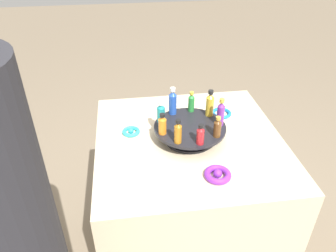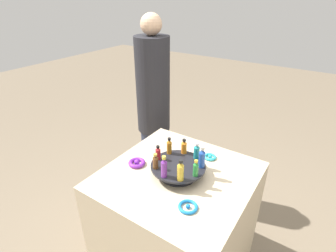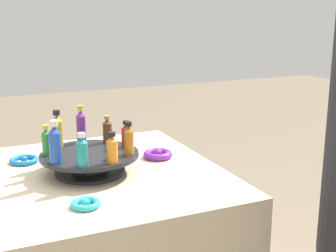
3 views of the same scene
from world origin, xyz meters
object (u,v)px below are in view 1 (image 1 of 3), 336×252
object	(u,v)px
display_stand	(190,131)
bottle_red	(200,135)
ribbon_bow_teal	(131,131)
bottle_purple	(221,113)
bottle_teal	(161,113)
bottle_amber	(178,132)
bottle_blue	(173,102)
ribbon_bow_purple	(218,174)
bottle_orange	(162,125)
bottle_brown	(217,127)
bottle_green	(191,102)
bottle_gold	(210,104)
ribbon_bow_blue	(221,113)

from	to	relation	value
display_stand	bottle_red	world-z (taller)	bottle_red
bottle_red	ribbon_bow_teal	world-z (taller)	bottle_red
bottle_purple	bottle_red	world-z (taller)	bottle_purple
bottle_teal	bottle_amber	xyz separation A→B (m)	(0.05, -0.16, 0.00)
bottle_amber	ribbon_bow_teal	xyz separation A→B (m)	(-0.18, 0.18, -0.11)
display_stand	bottle_blue	xyz separation A→B (m)	(-0.06, 0.11, 0.08)
bottle_blue	ribbon_bow_purple	size ratio (longest dim) A/B	1.26
bottle_orange	bottle_brown	bearing A→B (deg)	-13.43
bottle_blue	bottle_orange	xyz separation A→B (m)	(-0.06, -0.15, -0.02)
bottle_purple	bottle_blue	bearing A→B (deg)	146.57
bottle_green	ribbon_bow_teal	distance (m)	0.30
bottle_green	bottle_blue	size ratio (longest dim) A/B	0.75
bottle_red	ribbon_bow_teal	size ratio (longest dim) A/B	1.10
bottle_gold	ribbon_bow_teal	world-z (taller)	bottle_gold
bottle_amber	bottle_red	bearing A→B (deg)	-13.43
bottle_purple	bottle_amber	bearing A→B (deg)	-153.43
bottle_teal	ribbon_bow_purple	bearing A→B (deg)	-60.49
ribbon_bow_purple	bottle_blue	bearing A→B (deg)	107.04
bottle_red	bottle_amber	bearing A→B (deg)	166.57
bottle_blue	ribbon_bow_teal	world-z (taller)	bottle_blue
bottle_purple	bottle_green	distance (m)	0.16
bottle_gold	ribbon_bow_teal	xyz separation A→B (m)	(-0.35, 0.00, -0.11)
bottle_teal	bottle_brown	distance (m)	0.25
bottle_green	bottle_red	bearing A→B (deg)	-93.43
display_stand	ribbon_bow_teal	bearing A→B (deg)	162.40
bottle_amber	ribbon_bow_blue	size ratio (longest dim) A/B	1.09
ribbon_bow_teal	ribbon_bow_purple	bearing A→B (deg)	-47.60
bottle_green	bottle_amber	xyz separation A→B (m)	(-0.10, -0.23, 0.00)
bottle_teal	bottle_blue	bearing A→B (deg)	46.57
bottle_gold	bottle_green	size ratio (longest dim) A/B	1.28
display_stand	bottle_teal	distance (m)	0.15
bottle_green	display_stand	bearing A→B (deg)	-103.43
bottle_red	ribbon_bow_teal	distance (m)	0.35
bottle_teal	bottle_green	bearing A→B (deg)	26.57
bottle_amber	ribbon_bow_teal	world-z (taller)	bottle_amber
bottle_red	ribbon_bow_purple	xyz separation A→B (m)	(0.04, -0.13, -0.09)
bottle_teal	ribbon_bow_purple	xyz separation A→B (m)	(0.17, -0.30, -0.10)
bottle_green	bottle_teal	world-z (taller)	bottle_teal
bottle_blue	bottle_teal	xyz separation A→B (m)	(-0.06, -0.06, -0.01)
bottle_amber	ribbon_bow_blue	distance (m)	0.40
bottle_green	ribbon_bow_blue	distance (m)	0.20
bottle_purple	ribbon_bow_blue	distance (m)	0.23
bottle_gold	bottle_green	distance (m)	0.09
bottle_blue	ribbon_bow_purple	distance (m)	0.40
bottle_amber	bottle_blue	bearing A→B (deg)	86.57
bottle_teal	bottle_brown	size ratio (longest dim) A/B	1.08
display_stand	bottle_teal	xyz separation A→B (m)	(-0.12, 0.05, 0.07)
bottle_purple	bottle_brown	xyz separation A→B (m)	(-0.03, -0.08, -0.02)
bottle_gold	bottle_amber	xyz separation A→B (m)	(-0.17, -0.18, -0.01)
bottle_green	bottle_red	distance (m)	0.25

